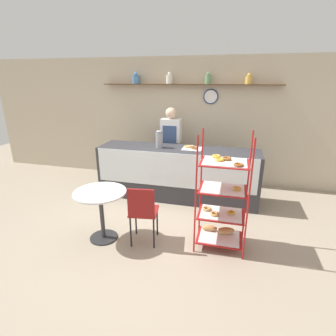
{
  "coord_description": "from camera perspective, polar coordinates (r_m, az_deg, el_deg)",
  "views": [
    {
      "loc": [
        1.02,
        -3.56,
        2.24
      ],
      "look_at": [
        0.0,
        0.39,
        0.85
      ],
      "focal_mm": 28.0,
      "sensor_mm": 36.0,
      "label": 1
    }
  ],
  "objects": [
    {
      "name": "cafe_table",
      "position": [
        3.86,
        -14.41,
        -7.47
      ],
      "size": [
        0.74,
        0.74,
        0.75
      ],
      "color": "#262628",
      "rests_on": "ground_plane"
    },
    {
      "name": "cafe_chair",
      "position": [
        3.64,
        -5.55,
        -8.96
      ],
      "size": [
        0.43,
        0.43,
        0.89
      ],
      "rotation": [
        0.0,
        0.0,
        3.29
      ],
      "color": "black",
      "rests_on": "ground_plane"
    },
    {
      "name": "display_counter",
      "position": [
        5.09,
        2.05,
        -1.17
      ],
      "size": [
        3.06,
        0.71,
        1.0
      ],
      "color": "#333338",
      "rests_on": "ground_plane"
    },
    {
      "name": "donut_tray_counter",
      "position": [
        4.95,
        5.08,
        4.46
      ],
      "size": [
        0.36,
        0.33,
        0.04
      ],
      "color": "silver",
      "rests_on": "display_counter"
    },
    {
      "name": "ground_plane",
      "position": [
        4.33,
        -1.34,
        -12.38
      ],
      "size": [
        14.0,
        14.0,
        0.0
      ],
      "primitive_type": "plane",
      "color": "gray"
    },
    {
      "name": "pastry_rack",
      "position": [
        3.64,
        11.61,
        -7.52
      ],
      "size": [
        0.67,
        0.5,
        1.62
      ],
      "color": "#A51919",
      "rests_on": "ground_plane"
    },
    {
      "name": "back_wall",
      "position": [
        5.93,
        4.51,
        10.29
      ],
      "size": [
        10.0,
        0.3,
        2.7
      ],
      "color": "beige",
      "rests_on": "ground_plane"
    },
    {
      "name": "person_worker",
      "position": [
        5.55,
        0.62,
        5.22
      ],
      "size": [
        0.41,
        0.23,
        1.69
      ],
      "color": "#282833",
      "rests_on": "ground_plane"
    },
    {
      "name": "coffee_carafe",
      "position": [
        4.97,
        -1.93,
        6.29
      ],
      "size": [
        0.13,
        0.13,
        0.33
      ],
      "color": "gray",
      "rests_on": "display_counter"
    }
  ]
}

